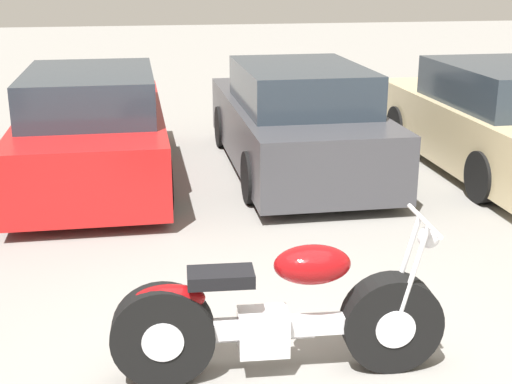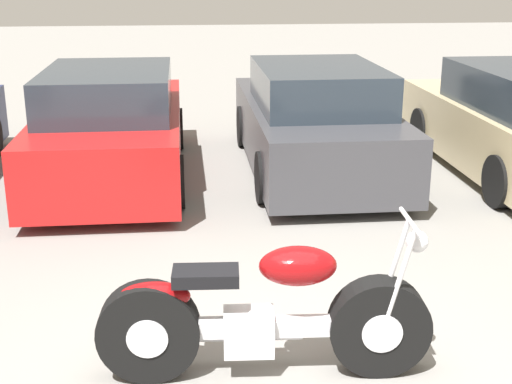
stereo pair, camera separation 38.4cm
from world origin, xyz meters
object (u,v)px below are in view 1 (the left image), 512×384
at_px(parked_car_dark_grey, 296,121).
at_px(parked_car_red, 93,130).
at_px(motorcycle, 276,317).
at_px(parked_car_champagne, 496,121).

bearing_deg(parked_car_dark_grey, parked_car_red, -178.66).
distance_m(motorcycle, parked_car_dark_grey, 5.19).
relative_size(motorcycle, parked_car_dark_grey, 0.51).
distance_m(parked_car_dark_grey, parked_car_champagne, 2.73).
bearing_deg(parked_car_champagne, motorcycle, -130.92).
xyz_separation_m(motorcycle, parked_car_dark_grey, (1.28, 5.03, 0.24)).
bearing_deg(parked_car_champagne, parked_car_dark_grey, 170.66).
distance_m(parked_car_red, parked_car_champagne, 5.40).
xyz_separation_m(parked_car_red, parked_car_champagne, (5.39, -0.38, 0.00)).
distance_m(parked_car_red, parked_car_dark_grey, 2.69).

